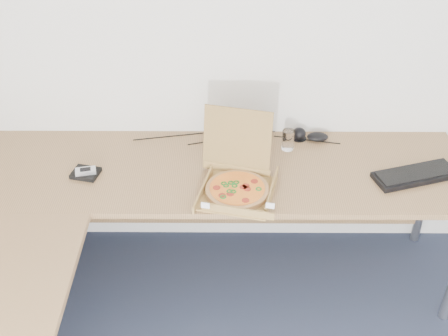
{
  "coord_description": "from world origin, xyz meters",
  "views": [
    {
      "loc": [
        -0.44,
        -1.0,
        2.45
      ],
      "look_at": [
        -0.45,
        1.28,
        0.82
      ],
      "focal_mm": 47.86,
      "sensor_mm": 36.0,
      "label": 1
    }
  ],
  "objects_px": {
    "drinking_glass": "(288,140)",
    "keyboard": "(415,175)",
    "wallet": "(86,173)",
    "desk": "(139,230)",
    "pizza_box": "(237,184)"
  },
  "relations": [
    {
      "from": "drinking_glass",
      "to": "keyboard",
      "type": "relative_size",
      "value": 0.27
    },
    {
      "from": "keyboard",
      "to": "wallet",
      "type": "bearing_deg",
      "value": 162.16
    },
    {
      "from": "drinking_glass",
      "to": "wallet",
      "type": "bearing_deg",
      "value": -166.69
    },
    {
      "from": "desk",
      "to": "pizza_box",
      "type": "distance_m",
      "value": 0.5
    },
    {
      "from": "pizza_box",
      "to": "wallet",
      "type": "height_order",
      "value": "pizza_box"
    },
    {
      "from": "wallet",
      "to": "drinking_glass",
      "type": "bearing_deg",
      "value": 26.93
    },
    {
      "from": "pizza_box",
      "to": "drinking_glass",
      "type": "distance_m",
      "value": 0.45
    },
    {
      "from": "keyboard",
      "to": "wallet",
      "type": "xyz_separation_m",
      "value": [
        -1.6,
        0.01,
        -0.0
      ]
    },
    {
      "from": "keyboard",
      "to": "wallet",
      "type": "height_order",
      "value": "keyboard"
    },
    {
      "from": "pizza_box",
      "to": "drinking_glass",
      "type": "xyz_separation_m",
      "value": [
        0.27,
        0.36,
        0.01
      ]
    },
    {
      "from": "keyboard",
      "to": "wallet",
      "type": "distance_m",
      "value": 1.6
    },
    {
      "from": "pizza_box",
      "to": "keyboard",
      "type": "relative_size",
      "value": 0.94
    },
    {
      "from": "desk",
      "to": "drinking_glass",
      "type": "xyz_separation_m",
      "value": [
        0.7,
        0.61,
        0.08
      ]
    },
    {
      "from": "keyboard",
      "to": "pizza_box",
      "type": "bearing_deg",
      "value": 170.14
    },
    {
      "from": "pizza_box",
      "to": "keyboard",
      "type": "bearing_deg",
      "value": 20.96
    }
  ]
}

